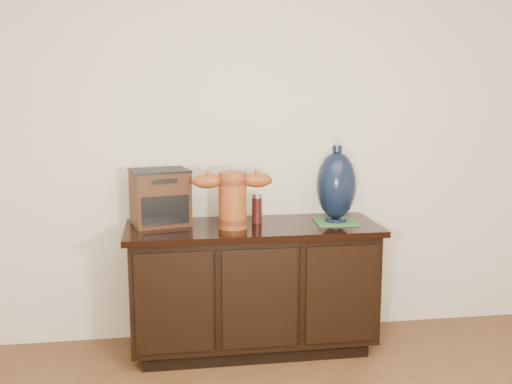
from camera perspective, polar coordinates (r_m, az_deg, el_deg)
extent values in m
plane|color=silver|center=(3.65, -0.95, 6.13)|extent=(4.50, 0.00, 4.50)
cube|color=black|center=(3.69, -0.31, -14.05)|extent=(1.29, 0.45, 0.08)
cube|color=black|center=(3.56, -0.31, -8.75)|extent=(1.40, 0.50, 0.64)
cube|color=black|center=(3.47, -0.32, -3.46)|extent=(1.46, 0.56, 0.03)
cube|color=black|center=(3.29, -7.86, -10.46)|extent=(0.41, 0.01, 0.56)
cube|color=black|center=(3.32, 0.34, -10.14)|extent=(0.41, 0.01, 0.56)
cube|color=black|center=(3.42, 8.19, -9.63)|extent=(0.41, 0.01, 0.56)
cylinder|color=#94491B|center=(3.37, -2.24, -0.79)|extent=(0.16, 0.16, 0.32)
cylinder|color=#3A130B|center=(3.39, -2.23, -2.74)|extent=(0.17, 0.17, 0.03)
cylinder|color=#3A130B|center=(3.35, -2.25, 1.01)|extent=(0.17, 0.17, 0.03)
ellipsoid|color=#94491B|center=(3.34, -4.62, 1.05)|extent=(0.17, 0.08, 0.09)
ellipsoid|color=#94491B|center=(3.36, 0.10, 1.14)|extent=(0.17, 0.08, 0.09)
cube|color=#381D0E|center=(3.50, -9.12, -0.56)|extent=(0.36, 0.32, 0.31)
cube|color=black|center=(3.39, -8.59, -1.74)|extent=(0.26, 0.07, 0.16)
cube|color=black|center=(3.48, -9.19, 2.05)|extent=(0.37, 0.33, 0.01)
cube|color=#316C31|center=(3.57, 7.58, -2.82)|extent=(0.26, 0.26, 0.01)
cylinder|color=black|center=(3.57, 7.59, -2.62)|extent=(0.13, 0.13, 0.02)
ellipsoid|color=black|center=(3.53, 7.66, 0.64)|extent=(0.25, 0.25, 0.39)
cylinder|color=black|center=(3.50, 7.74, 4.11)|extent=(0.06, 0.06, 0.04)
cylinder|color=#52140E|center=(3.52, 0.09, -1.75)|extent=(0.06, 0.06, 0.15)
cylinder|color=silver|center=(3.50, 0.09, -0.36)|extent=(0.06, 0.06, 0.02)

